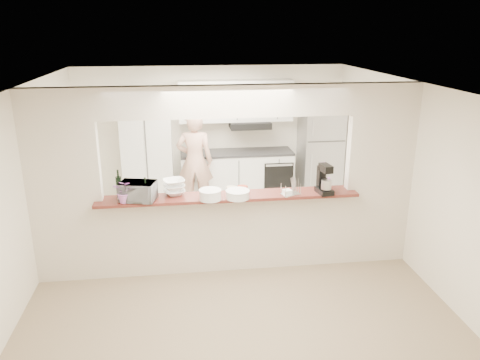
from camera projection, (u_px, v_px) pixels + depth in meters
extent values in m
plane|color=gray|center=(229.00, 268.00, 6.47)|extent=(6.00, 6.00, 0.00)
cube|color=beige|center=(219.00, 223.00, 7.93)|extent=(5.00, 2.90, 0.01)
cube|color=silver|center=(65.00, 189.00, 5.82)|extent=(0.90, 0.15, 2.50)
cube|color=silver|center=(378.00, 176.00, 6.33)|extent=(0.90, 0.15, 2.50)
cube|color=silver|center=(228.00, 101.00, 5.75)|extent=(3.20, 0.15, 0.40)
cube|color=silver|center=(229.00, 233.00, 6.30)|extent=(3.20, 0.15, 1.05)
cube|color=maroon|center=(229.00, 196.00, 6.09)|extent=(3.40, 0.38, 0.04)
cube|color=silver|center=(147.00, 149.00, 8.53)|extent=(0.90, 0.60, 2.10)
cube|color=silver|center=(237.00, 176.00, 8.93)|extent=(2.10, 0.60, 0.90)
cube|color=#2C2C2F|center=(237.00, 153.00, 8.78)|extent=(2.10, 0.62, 0.04)
cube|color=silver|center=(236.00, 101.00, 8.60)|extent=(2.10, 0.35, 0.75)
cube|color=black|center=(250.00, 125.00, 8.67)|extent=(0.75, 0.45, 0.12)
cube|color=black|center=(279.00, 177.00, 8.72)|extent=(0.55, 0.02, 0.55)
cube|color=#A7A7AB|center=(320.00, 154.00, 8.95)|extent=(0.75, 0.70, 1.70)
imported|color=#CA6AAA|center=(125.00, 191.00, 5.78)|extent=(0.33, 0.31, 0.30)
cylinder|color=black|center=(146.00, 193.00, 5.82)|extent=(0.06, 0.06, 0.23)
cylinder|color=black|center=(145.00, 181.00, 5.77)|extent=(0.02, 0.02, 0.08)
cylinder|color=black|center=(119.00, 187.00, 5.98)|extent=(0.07, 0.07, 0.27)
cylinder|color=black|center=(118.00, 173.00, 5.92)|extent=(0.02, 0.02, 0.09)
imported|color=#9F9FA4|center=(138.00, 191.00, 5.85)|extent=(0.50, 0.39, 0.24)
imported|color=white|center=(174.00, 187.00, 6.06)|extent=(0.34, 0.34, 0.20)
cylinder|color=white|center=(210.00, 195.00, 5.90)|extent=(0.28, 0.28, 0.12)
cylinder|color=white|center=(210.00, 190.00, 5.88)|extent=(0.29, 0.29, 0.01)
cylinder|color=white|center=(238.00, 195.00, 5.95)|extent=(0.30, 0.30, 0.10)
cylinder|color=white|center=(238.00, 191.00, 5.93)|extent=(0.31, 0.31, 0.01)
cylinder|color=maroon|center=(243.00, 189.00, 6.22)|extent=(0.14, 0.14, 0.07)
cylinder|color=tan|center=(231.00, 189.00, 6.20)|extent=(0.14, 0.14, 0.06)
cube|color=silver|center=(291.00, 194.00, 6.08)|extent=(0.27, 0.20, 0.02)
cube|color=white|center=(291.00, 191.00, 6.07)|extent=(0.12, 0.12, 0.06)
cube|color=black|center=(324.00, 191.00, 6.13)|extent=(0.20, 0.28, 0.07)
cube|color=black|center=(322.00, 176.00, 6.16)|extent=(0.12, 0.11, 0.28)
cube|color=black|center=(326.00, 168.00, 6.02)|extent=(0.14, 0.24, 0.09)
cylinder|color=#B7B7BC|center=(326.00, 184.00, 6.05)|extent=(0.13, 0.13, 0.12)
imported|color=#C56AC4|center=(324.00, 176.00, 6.28)|extent=(0.25, 0.25, 0.35)
imported|color=tan|center=(195.00, 162.00, 8.31)|extent=(0.69, 0.50, 1.77)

